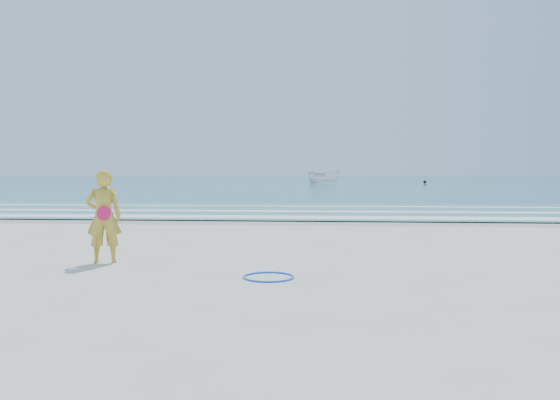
{
  "coord_description": "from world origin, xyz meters",
  "views": [
    {
      "loc": [
        1.79,
        -9.21,
        1.69
      ],
      "look_at": [
        0.75,
        4.0,
        1.0
      ],
      "focal_mm": 35.0,
      "sensor_mm": 36.0,
      "label": 1
    }
  ],
  "objects": [
    {
      "name": "boat",
      "position": [
        1.93,
        66.21,
        0.96
      ],
      "size": [
        5.07,
        3.44,
        1.84
      ],
      "primitive_type": "imported",
      "rotation": [
        0.0,
        0.0,
        1.18
      ],
      "color": "white",
      "rests_on": "ocean"
    },
    {
      "name": "foam_mid",
      "position": [
        0.0,
        13.2,
        0.05
      ],
      "size": [
        400.0,
        0.9,
        0.01
      ],
      "primitive_type": "cube",
      "color": "white",
      "rests_on": "shallow"
    },
    {
      "name": "buoy",
      "position": [
        15.94,
        67.93,
        0.26
      ],
      "size": [
        0.45,
        0.45,
        0.45
      ],
      "primitive_type": "sphere",
      "color": "black",
      "rests_on": "ocean"
    },
    {
      "name": "hoop",
      "position": [
        0.94,
        -0.64,
        0.01
      ],
      "size": [
        1.05,
        1.05,
        0.03
      ],
      "primitive_type": "torus",
      "rotation": [
        0.0,
        0.0,
        0.35
      ],
      "color": "#0E55FF",
      "rests_on": "ground"
    },
    {
      "name": "foam_near",
      "position": [
        0.0,
        10.3,
        0.05
      ],
      "size": [
        400.0,
        1.4,
        0.01
      ],
      "primitive_type": "cube",
      "color": "white",
      "rests_on": "shallow"
    },
    {
      "name": "woman",
      "position": [
        -2.25,
        0.56,
        0.86
      ],
      "size": [
        0.72,
        0.58,
        1.73
      ],
      "color": "gold",
      "rests_on": "ground"
    },
    {
      "name": "ground",
      "position": [
        0.0,
        0.0,
        0.0
      ],
      "size": [
        400.0,
        400.0,
        0.0
      ],
      "primitive_type": "plane",
      "color": "silver",
      "rests_on": "ground"
    },
    {
      "name": "shallow",
      "position": [
        0.0,
        14.0,
        0.04
      ],
      "size": [
        400.0,
        10.0,
        0.01
      ],
      "primitive_type": "cube",
      "color": "#59B7AD",
      "rests_on": "ocean"
    },
    {
      "name": "foam_far",
      "position": [
        0.0,
        16.5,
        0.05
      ],
      "size": [
        400.0,
        0.6,
        0.01
      ],
      "primitive_type": "cube",
      "color": "white",
      "rests_on": "shallow"
    },
    {
      "name": "ocean",
      "position": [
        0.0,
        105.0,
        0.02
      ],
      "size": [
        400.0,
        190.0,
        0.04
      ],
      "primitive_type": "cube",
      "color": "#19727F",
      "rests_on": "ground"
    },
    {
      "name": "wet_sand",
      "position": [
        0.0,
        9.0,
        0.0
      ],
      "size": [
        400.0,
        2.4,
        0.0
      ],
      "primitive_type": "cube",
      "color": "#B2A893",
      "rests_on": "ground"
    }
  ]
}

